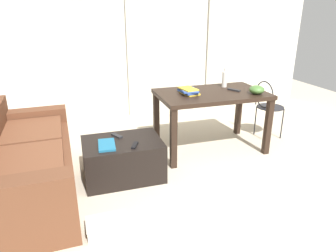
% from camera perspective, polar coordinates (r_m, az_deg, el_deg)
% --- Properties ---
extents(ground_plane, '(8.24, 8.24, 0.00)m').
position_cam_1_polar(ground_plane, '(3.76, 7.42, -6.76)').
color(ground_plane, beige).
extents(wall_back, '(5.53, 0.10, 2.41)m').
position_cam_1_polar(wall_back, '(5.35, -1.78, 15.17)').
color(wall_back, silver).
rests_on(wall_back, ground).
extents(curtains, '(3.93, 0.03, 2.13)m').
position_cam_1_polar(curtains, '(5.28, -1.50, 13.56)').
color(curtains, beige).
rests_on(curtains, ground).
extents(couch, '(0.90, 1.94, 0.78)m').
position_cam_1_polar(couch, '(3.34, -25.31, -6.41)').
color(couch, brown).
rests_on(couch, ground).
extents(coffee_table, '(0.82, 0.60, 0.42)m').
position_cam_1_polar(coffee_table, '(3.39, -8.31, -6.02)').
color(coffee_table, black).
rests_on(coffee_table, ground).
extents(craft_table, '(1.34, 0.82, 0.76)m').
position_cam_1_polar(craft_table, '(3.91, 7.99, 4.75)').
color(craft_table, black).
rests_on(craft_table, ground).
extents(wire_chair, '(0.37, 0.38, 0.82)m').
position_cam_1_polar(wire_chair, '(4.50, 17.85, 4.10)').
color(wire_chair, black).
rests_on(wire_chair, ground).
extents(bottle_near, '(0.07, 0.07, 0.25)m').
position_cam_1_polar(bottle_near, '(4.16, 10.39, 8.50)').
color(bottle_near, beige).
rests_on(bottle_near, craft_table).
extents(bowl, '(0.18, 0.18, 0.11)m').
position_cam_1_polar(bowl, '(3.90, 16.06, 6.45)').
color(bowl, '#477033').
rests_on(bowl, craft_table).
extents(book_stack, '(0.22, 0.30, 0.07)m').
position_cam_1_polar(book_stack, '(3.77, 3.82, 6.46)').
color(book_stack, gold).
rests_on(book_stack, craft_table).
extents(tv_remote_on_table, '(0.12, 0.17, 0.02)m').
position_cam_1_polar(tv_remote_on_table, '(4.01, 12.05, 6.53)').
color(tv_remote_on_table, '#232326').
rests_on(tv_remote_on_table, craft_table).
extents(tv_remote_primary, '(0.10, 0.16, 0.02)m').
position_cam_1_polar(tv_remote_primary, '(3.16, -6.16, -3.53)').
color(tv_remote_primary, black).
rests_on(tv_remote_primary, coffee_table).
extents(tv_remote_secondary, '(0.11, 0.16, 0.02)m').
position_cam_1_polar(tv_remote_secondary, '(3.42, -9.44, -1.78)').
color(tv_remote_secondary, '#232326').
rests_on(tv_remote_secondary, coffee_table).
extents(magazine, '(0.19, 0.31, 0.02)m').
position_cam_1_polar(magazine, '(3.20, -11.25, -3.45)').
color(magazine, '#1E668C').
rests_on(magazine, coffee_table).
extents(shoebox, '(0.34, 0.21, 0.13)m').
position_cam_1_polar(shoebox, '(2.70, -11.12, -17.67)').
color(shoebox, beige).
rests_on(shoebox, ground).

